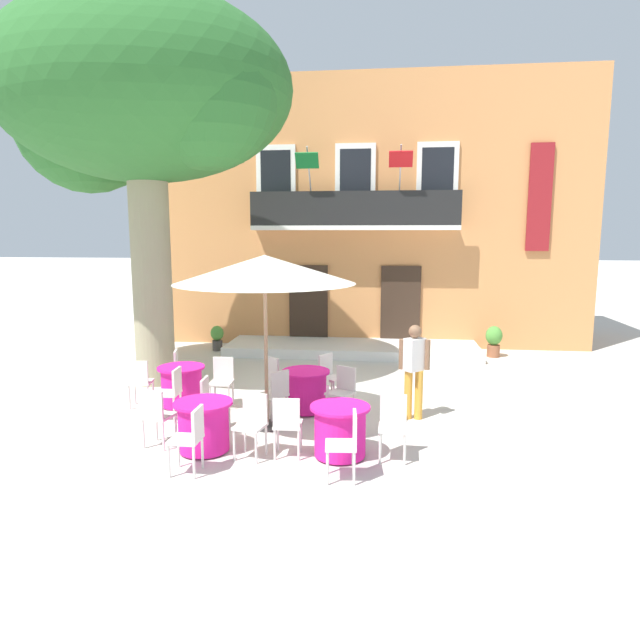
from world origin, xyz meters
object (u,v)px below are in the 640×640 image
object	(u,v)px
cafe_chair_near_tree_0	(252,421)
cafe_table_front	(182,386)
cafe_chair_front_3	(182,369)
pedestrian_near_entrance	(414,366)
cafe_chair_front_0	(139,380)
cafe_chair_far_side_2	(287,422)
cafe_table_near_tree	(204,426)
cafe_umbrella	(265,270)
cafe_chair_front_2	(222,378)
cafe_chair_far_side_3	(347,441)
cafe_table_middle	(306,390)
cafe_chair_near_tree_1	(211,401)
ground_planter_left	(217,337)
ground_planter_right	(494,340)
cafe_chair_middle_1	(276,376)
cafe_chair_far_side_0	(393,422)
cafe_chair_near_tree_2	(156,414)
cafe_chair_middle_0	(330,374)
cafe_chair_far_side_1	(334,405)
cafe_chair_near_tree_3	(191,435)
cafe_chair_front_1	(171,390)
cafe_chair_middle_3	(343,389)
cafe_table_far_side	(340,431)
plane_tree	(140,100)
cafe_chair_middle_2	(276,392)

from	to	relation	value
cafe_chair_near_tree_0	cafe_table_front	distance (m)	2.82
cafe_chair_front_3	pedestrian_near_entrance	size ratio (longest dim) A/B	0.55
cafe_chair_front_0	cafe_chair_far_side_2	bearing A→B (deg)	-32.08
cafe_table_near_tree	cafe_umbrella	bearing A→B (deg)	56.70
cafe_chair_front_2	cafe_chair_far_side_3	bearing A→B (deg)	-48.65
cafe_chair_front_3	cafe_table_middle	bearing A→B (deg)	-15.77
cafe_chair_near_tree_1	ground_planter_left	world-z (taller)	cafe_chair_near_tree_1
cafe_chair_far_side_3	ground_planter_right	bearing A→B (deg)	66.90
cafe_chair_middle_1	cafe_chair_far_side_0	bearing A→B (deg)	-47.32
cafe_chair_far_side_0	cafe_umbrella	xyz separation A→B (m)	(-2.05, 0.99, 2.08)
cafe_table_front	cafe_chair_middle_1	bearing A→B (deg)	12.96
cafe_table_middle	cafe_umbrella	bearing A→B (deg)	-119.01
cafe_chair_near_tree_2	cafe_chair_front_2	distance (m)	2.12
cafe_chair_middle_0	cafe_chair_far_side_1	bearing A→B (deg)	-82.11
cafe_umbrella	ground_planter_right	size ratio (longest dim) A/B	3.57
cafe_chair_middle_0	cafe_chair_far_side_3	world-z (taller)	same
cafe_chair_middle_1	cafe_chair_near_tree_1	bearing A→B (deg)	-113.09
cafe_chair_middle_1	cafe_chair_front_3	size ratio (longest dim) A/B	1.00
cafe_chair_near_tree_3	cafe_chair_front_1	xyz separation A→B (m)	(-1.08, 2.04, 0.00)
cafe_chair_front_3	cafe_chair_far_side_1	xyz separation A→B (m)	(3.22, -1.97, 0.00)
cafe_chair_middle_0	cafe_chair_near_tree_1	bearing A→B (deg)	-131.56
cafe_chair_far_side_1	cafe_chair_middle_3	bearing A→B (deg)	86.18
cafe_chair_front_0	pedestrian_near_entrance	distance (m)	4.98
cafe_chair_front_0	ground_planter_right	size ratio (longest dim) A/B	1.12
cafe_table_far_side	pedestrian_near_entrance	xyz separation A→B (m)	(1.12, 1.80, 0.54)
ground_planter_left	plane_tree	bearing A→B (deg)	-96.98
cafe_chair_far_side_0	cafe_chair_near_tree_3	bearing A→B (deg)	-162.55
cafe_table_near_tree	cafe_chair_front_1	world-z (taller)	cafe_chair_front_1
cafe_chair_front_2	ground_planter_left	world-z (taller)	cafe_chair_front_2
cafe_chair_far_side_0	cafe_chair_far_side_2	size ratio (longest dim) A/B	1.00
cafe_chair_middle_1	cafe_chair_middle_2	xyz separation A→B (m)	(0.20, -1.04, 0.00)
cafe_chair_middle_0	cafe_chair_far_side_3	distance (m)	3.42
cafe_chair_near_tree_2	cafe_chair_front_2	bearing A→B (deg)	79.39
cafe_chair_near_tree_0	ground_planter_left	size ratio (longest dim) A/B	1.32
cafe_chair_near_tree_3	cafe_chair_front_1	distance (m)	2.31
cafe_chair_front_3	cafe_chair_far_side_2	distance (m)	3.86
cafe_table_far_side	pedestrian_near_entrance	distance (m)	2.19
cafe_chair_far_side_0	cafe_umbrella	size ratio (longest dim) A/B	0.31
cafe_table_far_side	cafe_umbrella	xyz separation A→B (m)	(-1.29, 1.04, 2.22)
cafe_chair_far_side_3	cafe_chair_near_tree_3	bearing A→B (deg)	-178.72
cafe_chair_far_side_3	ground_planter_right	xyz separation A→B (m)	(3.30, 7.73, -0.08)
cafe_chair_front_0	cafe_umbrella	bearing A→B (deg)	-16.88
ground_planter_left	cafe_chair_near_tree_2	bearing A→B (deg)	-80.11
cafe_chair_front_3	cafe_chair_far_side_0	bearing A→B (deg)	-32.73
cafe_table_front	cafe_chair_far_side_1	size ratio (longest dim) A/B	0.95
cafe_chair_front_3	cafe_chair_far_side_1	distance (m)	3.78
cafe_chair_middle_0	cafe_chair_middle_2	size ratio (longest dim) A/B	1.00
cafe_chair_far_side_3	cafe_chair_front_2	bearing A→B (deg)	131.35
cafe_chair_front_0	cafe_chair_middle_0	bearing A→B (deg)	13.42
cafe_table_middle	cafe_chair_far_side_1	xyz separation A→B (m)	(0.63, -1.24, 0.14)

